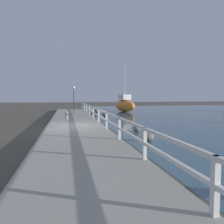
% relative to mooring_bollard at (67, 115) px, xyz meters
% --- Properties ---
extents(ground_plane, '(120.00, 120.00, 0.00)m').
position_rel_mooring_bollard_xyz_m(ground_plane, '(0.50, -4.23, -0.55)').
color(ground_plane, '#4C473D').
extents(dock_walkway, '(3.40, 36.00, 0.25)m').
position_rel_mooring_bollard_xyz_m(dock_walkway, '(0.50, -4.23, -0.43)').
color(dock_walkway, '#9E998E').
rests_on(dock_walkway, ground).
extents(railing, '(0.10, 32.50, 0.91)m').
position_rel_mooring_bollard_xyz_m(railing, '(2.10, -4.23, 0.32)').
color(railing, silver).
rests_on(railing, dock_walkway).
extents(boulder_mid_strip, '(0.73, 0.65, 0.55)m').
position_rel_mooring_bollard_xyz_m(boulder_mid_strip, '(3.52, 8.16, -0.28)').
color(boulder_mid_strip, '#666056').
rests_on(boulder_mid_strip, ground).
extents(boulder_far_strip, '(0.67, 0.60, 0.50)m').
position_rel_mooring_bollard_xyz_m(boulder_far_strip, '(2.79, 7.76, -0.30)').
color(boulder_far_strip, gray).
rests_on(boulder_far_strip, ground).
extents(boulder_upstream, '(0.47, 0.42, 0.35)m').
position_rel_mooring_bollard_xyz_m(boulder_upstream, '(3.88, -5.57, -0.38)').
color(boulder_upstream, '#666056').
rests_on(boulder_upstream, ground).
extents(boulder_near_dock, '(0.54, 0.49, 0.41)m').
position_rel_mooring_bollard_xyz_m(boulder_near_dock, '(3.54, -8.18, -0.35)').
color(boulder_near_dock, '#666056').
rests_on(boulder_near_dock, ground).
extents(boulder_water_edge, '(0.64, 0.58, 0.48)m').
position_rel_mooring_bollard_xyz_m(boulder_water_edge, '(3.74, 3.90, -0.31)').
color(boulder_water_edge, '#666056').
rests_on(boulder_water_edge, ground).
extents(mooring_bollard, '(0.23, 0.23, 0.60)m').
position_rel_mooring_bollard_xyz_m(mooring_bollard, '(0.00, 0.00, 0.00)').
color(mooring_bollard, gray).
rests_on(mooring_bollard, dock_walkway).
extents(dock_lamp, '(0.27, 0.27, 2.76)m').
position_rel_mooring_bollard_xyz_m(dock_lamp, '(0.72, 4.93, 1.79)').
color(dock_lamp, '#2D2D33').
rests_on(dock_lamp, dock_walkway).
extents(sailboat_orange, '(2.34, 5.28, 5.97)m').
position_rel_mooring_bollard_xyz_m(sailboat_orange, '(7.36, 9.98, 0.34)').
color(sailboat_orange, orange).
rests_on(sailboat_orange, water_surface).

